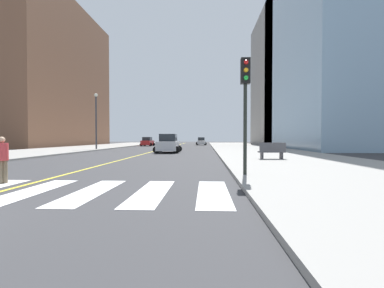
{
  "coord_description": "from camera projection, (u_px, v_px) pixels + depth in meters",
  "views": [
    {
      "loc": [
        6.07,
        -3.93,
        1.6
      ],
      "look_at": [
        4.78,
        22.38,
        1.0
      ],
      "focal_mm": 25.67,
      "sensor_mm": 36.0,
      "label": 1
    }
  ],
  "objects": [
    {
      "name": "sidewalk_kerb_east",
      "position": [
        276.0,
        155.0,
        23.63
      ],
      "size": [
        10.0,
        120.0,
        0.15
      ],
      "primitive_type": "cube",
      "color": "gray",
      "rests_on": "ground"
    },
    {
      "name": "sidewalk_kerb_west",
      "position": [
        4.0,
        155.0,
        24.83
      ],
      "size": [
        10.0,
        120.0,
        0.15
      ],
      "primitive_type": "cube",
      "color": "gray",
      "rests_on": "ground"
    },
    {
      "name": "crosswalk_paint",
      "position": [
        4.0,
        191.0,
        8.25
      ],
      "size": [
        13.5,
        4.0,
        0.01
      ],
      "color": "silver",
      "rests_on": "ground"
    },
    {
      "name": "lane_divider_paint",
      "position": [
        168.0,
        148.0,
        44.2
      ],
      "size": [
        0.16,
        80.0,
        0.01
      ],
      "primitive_type": "cube",
      "color": "yellow",
      "rests_on": "ground"
    },
    {
      "name": "office_tower_glass",
      "position": [
        351.0,
        15.0,
        41.86
      ],
      "size": [
        20.0,
        28.0,
        40.67
      ],
      "primitive_type": "cube",
      "color": "#8CADC6",
      "rests_on": "ground"
    },
    {
      "name": "parking_garage_concrete",
      "position": [
        300.0,
        80.0,
        61.36
      ],
      "size": [
        18.0,
        24.0,
        29.22
      ],
      "primitive_type": "cube",
      "color": "gray",
      "rests_on": "ground"
    },
    {
      "name": "low_rise_brick_west",
      "position": [
        40.0,
        76.0,
        53.65
      ],
      "size": [
        16.0,
        32.0,
        27.27
      ],
      "primitive_type": "cube",
      "color": "brown",
      "rests_on": "ground"
    },
    {
      "name": "car_silver_nearest",
      "position": [
        168.0,
        144.0,
        29.54
      ],
      "size": [
        2.84,
        4.52,
        2.01
      ],
      "rotation": [
        0.0,
        0.0,
        3.15
      ],
      "color": "#B7B7BC",
      "rests_on": "ground"
    },
    {
      "name": "car_red_second",
      "position": [
        147.0,
        142.0,
        53.36
      ],
      "size": [
        2.54,
        3.98,
        1.75
      ],
      "rotation": [
        0.0,
        0.0,
        -0.04
      ],
      "color": "red",
      "rests_on": "ground"
    },
    {
      "name": "car_white_third",
      "position": [
        201.0,
        141.0,
        60.59
      ],
      "size": [
        2.48,
        3.88,
        1.7
      ],
      "rotation": [
        0.0,
        0.0,
        3.18
      ],
      "color": "silver",
      "rests_on": "ground"
    },
    {
      "name": "traffic_light_near_corner",
      "position": [
        245.0,
        93.0,
        10.73
      ],
      "size": [
        0.36,
        0.41,
        4.57
      ],
      "rotation": [
        0.0,
        0.0,
        3.14
      ],
      "color": "black",
      "rests_on": "sidewalk_kerb_east"
    },
    {
      "name": "park_bench",
      "position": [
        272.0,
        151.0,
        18.76
      ],
      "size": [
        1.84,
        0.69,
        1.12
      ],
      "rotation": [
        0.0,
        0.0,
        1.65
      ],
      "color": "#47474C",
      "rests_on": "sidewalk_kerb_east"
    },
    {
      "name": "pedestrian_crossing",
      "position": [
        2.0,
        158.0,
        9.51
      ],
      "size": [
        0.41,
        0.41,
        1.64
      ],
      "rotation": [
        0.0,
        0.0,
        4.36
      ],
      "color": "brown",
      "rests_on": "ground"
    },
    {
      "name": "street_lamp",
      "position": [
        96.0,
        116.0,
        35.37
      ],
      "size": [
        0.44,
        0.44,
        7.18
      ],
      "color": "#38383D",
      "rests_on": "sidewalk_kerb_west"
    }
  ]
}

